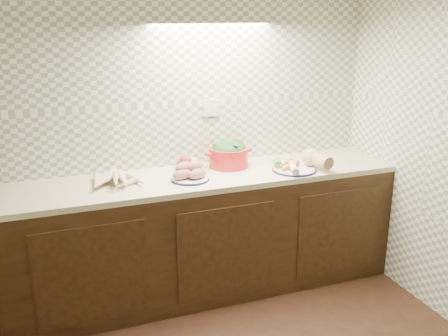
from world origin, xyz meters
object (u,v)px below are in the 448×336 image
object	(u,v)px
sweet_potato_plate	(190,173)
onion_bowl	(188,165)
veg_plate	(302,162)
parsnip_pile	(121,180)
dutch_oven	(229,154)

from	to	relation	value
sweet_potato_plate	onion_bowl	size ratio (longest dim) A/B	1.61
sweet_potato_plate	veg_plate	xyz separation A→B (m)	(0.84, -0.05, 0.01)
parsnip_pile	veg_plate	size ratio (longest dim) A/B	1.08
onion_bowl	veg_plate	xyz separation A→B (m)	(0.80, -0.23, 0.00)
sweet_potato_plate	onion_bowl	distance (m)	0.18
onion_bowl	sweet_potato_plate	bearing A→B (deg)	-102.03
sweet_potato_plate	dutch_oven	xyz separation A→B (m)	(0.36, 0.20, 0.05)
onion_bowl	veg_plate	size ratio (longest dim) A/B	0.44
dutch_oven	veg_plate	xyz separation A→B (m)	(0.48, -0.25, -0.04)
onion_bowl	dutch_oven	distance (m)	0.33
parsnip_pile	dutch_oven	distance (m)	0.83
sweet_potato_plate	dutch_oven	distance (m)	0.41
parsnip_pile	onion_bowl	xyz separation A→B (m)	(0.50, 0.11, 0.02)
sweet_potato_plate	onion_bowl	bearing A→B (deg)	77.97
onion_bowl	veg_plate	bearing A→B (deg)	-16.16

